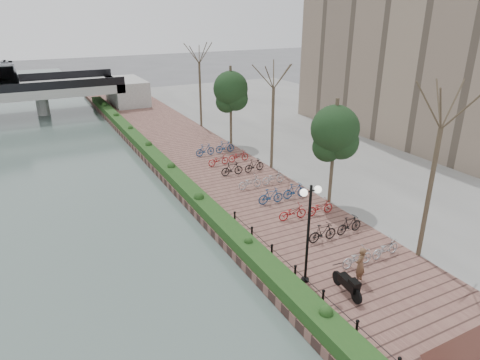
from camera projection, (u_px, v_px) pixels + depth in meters
ground at (308, 343)px, 16.17m from camera, size 220.00×220.00×0.00m
promenade at (215, 173)px, 32.22m from camera, size 8.00×75.00×0.50m
inland_pavement at (376, 144)px, 38.99m from camera, size 24.00×75.00×0.50m
hedge at (161, 163)px, 32.64m from camera, size 1.10×56.00×0.60m
chain_fence at (308, 285)px, 18.10m from camera, size 0.10×14.10×0.70m
lamppost at (309, 213)px, 17.77m from camera, size 1.02×0.32×4.59m
motorcycle at (347, 283)px, 17.97m from camera, size 0.69×1.74×1.06m
pedestrian at (360, 265)px, 18.68m from camera, size 0.72×0.60×1.67m
bicycle_parking at (272, 187)px, 27.84m from camera, size 2.40×19.89×1.00m
street_trees at (298, 138)px, 28.65m from camera, size 3.20×37.12×6.80m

